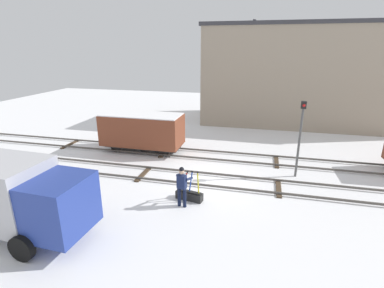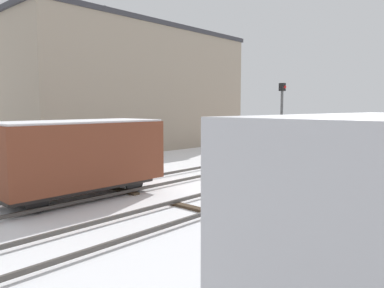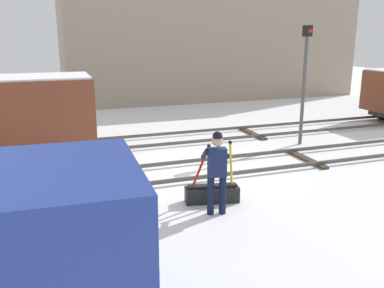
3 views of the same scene
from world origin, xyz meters
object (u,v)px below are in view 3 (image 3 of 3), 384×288
object	(u,v)px
signal_post	(305,74)
freight_car_far_end	(7,112)
switch_lever_frame	(212,192)
rail_worker	(217,168)

from	to	relation	value
signal_post	freight_car_far_end	distance (m)	9.68
switch_lever_frame	signal_post	bearing A→B (deg)	49.04
signal_post	freight_car_far_end	size ratio (longest dim) A/B	0.78
switch_lever_frame	freight_car_far_end	xyz separation A→B (m)	(-4.59, 5.61, 1.18)
signal_post	freight_car_far_end	bearing A→B (deg)	168.99
signal_post	rail_worker	bearing A→B (deg)	-138.90
rail_worker	signal_post	bearing A→B (deg)	52.38
rail_worker	signal_post	world-z (taller)	signal_post
switch_lever_frame	rail_worker	world-z (taller)	rail_worker
freight_car_far_end	rail_worker	bearing A→B (deg)	-54.10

